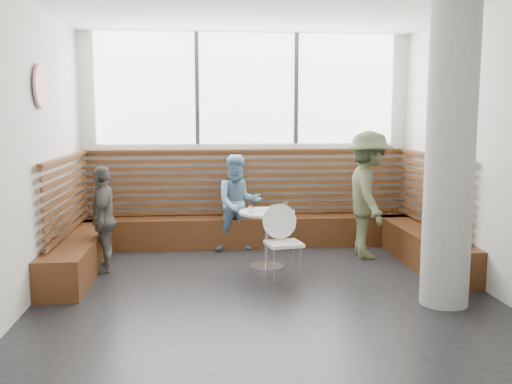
{
  "coord_description": "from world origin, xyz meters",
  "views": [
    {
      "loc": [
        -0.67,
        -6.22,
        1.99
      ],
      "look_at": [
        0.0,
        1.0,
        1.0
      ],
      "focal_mm": 40.0,
      "sensor_mm": 36.0,
      "label": 1
    }
  ],
  "objects": [
    {
      "name": "plate_far",
      "position": [
        0.19,
        1.08,
        0.75
      ],
      "size": [
        0.19,
        0.19,
        0.01
      ],
      "primitive_type": "cylinder",
      "color": "white",
      "rests_on": "cafe_table"
    },
    {
      "name": "adult_man",
      "position": [
        1.6,
        1.42,
        0.88
      ],
      "size": [
        0.74,
        1.19,
        1.77
      ],
      "primitive_type": "imported",
      "rotation": [
        0.0,
        0.0,
        1.5
      ],
      "color": "#4B5337",
      "rests_on": "ground"
    },
    {
      "name": "booth",
      "position": [
        0.0,
        1.77,
        0.41
      ],
      "size": [
        5.0,
        2.5,
        1.44
      ],
      "color": "#412310",
      "rests_on": "ground"
    },
    {
      "name": "cafe_chair",
      "position": [
        0.29,
        0.52,
        0.53
      ],
      "size": [
        0.43,
        0.42,
        0.9
      ],
      "rotation": [
        0.0,
        0.0,
        0.17
      ],
      "color": "white",
      "rests_on": "ground"
    },
    {
      "name": "room",
      "position": [
        0.0,
        0.0,
        1.6
      ],
      "size": [
        5.0,
        5.0,
        3.2
      ],
      "color": "silver",
      "rests_on": "ground"
    },
    {
      "name": "menu_card",
      "position": [
        0.18,
        0.83,
        0.75
      ],
      "size": [
        0.23,
        0.19,
        0.0
      ],
      "primitive_type": "cube",
      "rotation": [
        0.0,
        0.0,
        -0.27
      ],
      "color": "#A5C64C",
      "rests_on": "cafe_table"
    },
    {
      "name": "child_left",
      "position": [
        -1.94,
        1.03,
        0.68
      ],
      "size": [
        0.39,
        0.81,
        1.35
      ],
      "primitive_type": "imported",
      "rotation": [
        0.0,
        0.0,
        -1.49
      ],
      "color": "#585750",
      "rests_on": "ground"
    },
    {
      "name": "cafe_table",
      "position": [
        0.14,
        0.99,
        0.54
      ],
      "size": [
        0.73,
        0.73,
        0.75
      ],
      "color": "silver",
      "rests_on": "ground"
    },
    {
      "name": "wall_art",
      "position": [
        -2.46,
        0.4,
        2.3
      ],
      "size": [
        0.03,
        0.5,
        0.5
      ],
      "primitive_type": "cylinder",
      "rotation": [
        0.0,
        1.57,
        0.0
      ],
      "color": "white",
      "rests_on": "room"
    },
    {
      "name": "child_back",
      "position": [
        -0.17,
        1.98,
        0.71
      ],
      "size": [
        0.76,
        0.63,
        1.41
      ],
      "primitive_type": "imported",
      "rotation": [
        0.0,
        0.0,
        0.15
      ],
      "color": "#6C99BC",
      "rests_on": "ground"
    },
    {
      "name": "glass_right",
      "position": [
        0.38,
        1.04,
        0.81
      ],
      "size": [
        0.08,
        0.08,
        0.12
      ],
      "primitive_type": "cylinder",
      "color": "white",
      "rests_on": "cafe_table"
    },
    {
      "name": "glass_mid",
      "position": [
        0.2,
        0.91,
        0.8
      ],
      "size": [
        0.07,
        0.07,
        0.1
      ],
      "primitive_type": "cylinder",
      "color": "white",
      "rests_on": "cafe_table"
    },
    {
      "name": "plate_near",
      "position": [
        0.02,
        1.11,
        0.76
      ],
      "size": [
        0.2,
        0.2,
        0.01
      ],
      "primitive_type": "cylinder",
      "color": "white",
      "rests_on": "cafe_table"
    },
    {
      "name": "concrete_column",
      "position": [
        1.85,
        -0.6,
        1.6
      ],
      "size": [
        0.5,
        0.5,
        3.2
      ],
      "primitive_type": "cylinder",
      "color": "gray",
      "rests_on": "ground"
    },
    {
      "name": "glass_left",
      "position": [
        -0.07,
        0.91,
        0.8
      ],
      "size": [
        0.06,
        0.06,
        0.1
      ],
      "primitive_type": "cylinder",
      "color": "white",
      "rests_on": "cafe_table"
    }
  ]
}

